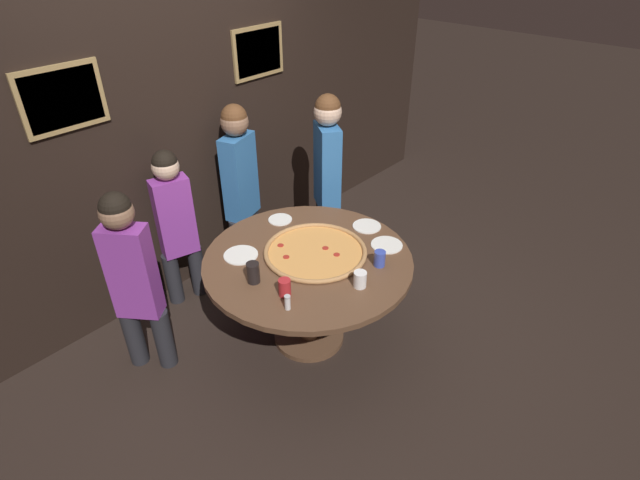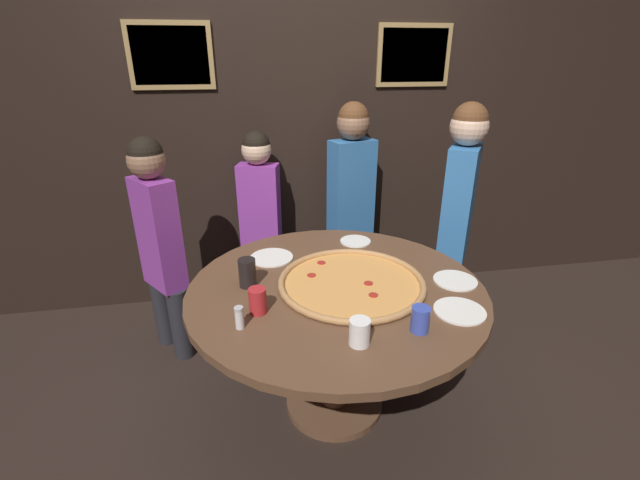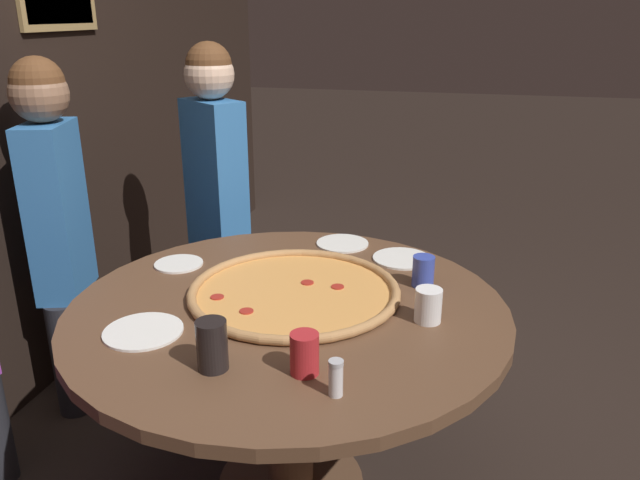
# 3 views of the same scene
# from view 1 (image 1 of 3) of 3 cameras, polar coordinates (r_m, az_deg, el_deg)

# --- Properties ---
(ground_plane) EXTENTS (24.00, 24.00, 0.00)m
(ground_plane) POSITION_cam_1_polar(r_m,az_deg,el_deg) (3.85, -1.25, -11.04)
(ground_plane) COLOR black
(back_wall) EXTENTS (6.40, 0.08, 2.60)m
(back_wall) POSITION_cam_1_polar(r_m,az_deg,el_deg) (4.02, -15.64, 11.94)
(back_wall) COLOR black
(back_wall) RESTS_ON ground_plane
(dining_table) EXTENTS (1.42, 1.42, 0.74)m
(dining_table) POSITION_cam_1_polar(r_m,az_deg,el_deg) (3.47, -1.37, -4.07)
(dining_table) COLOR brown
(dining_table) RESTS_ON ground_plane
(giant_pizza) EXTENTS (0.71, 0.71, 0.03)m
(giant_pizza) POSITION_cam_1_polar(r_m,az_deg,el_deg) (3.41, -0.53, -1.33)
(giant_pizza) COLOR #E0994C
(giant_pizza) RESTS_ON dining_table
(drink_cup_by_shaker) EXTENTS (0.08, 0.08, 0.14)m
(drink_cup_by_shaker) POSITION_cam_1_polar(r_m,az_deg,el_deg) (3.16, -7.65, -3.73)
(drink_cup_by_shaker) COLOR black
(drink_cup_by_shaker) RESTS_ON dining_table
(drink_cup_near_left) EXTENTS (0.08, 0.08, 0.11)m
(drink_cup_near_left) POSITION_cam_1_polar(r_m,az_deg,el_deg) (3.04, -4.06, -5.45)
(drink_cup_near_left) COLOR #B22328
(drink_cup_near_left) RESTS_ON dining_table
(drink_cup_front_edge) EXTENTS (0.08, 0.08, 0.11)m
(drink_cup_front_edge) POSITION_cam_1_polar(r_m,az_deg,el_deg) (3.11, 4.59, -4.50)
(drink_cup_front_edge) COLOR white
(drink_cup_front_edge) RESTS_ON dining_table
(drink_cup_far_right) EXTENTS (0.08, 0.08, 0.11)m
(drink_cup_far_right) POSITION_cam_1_polar(r_m,az_deg,el_deg) (3.30, 6.83, -2.12)
(drink_cup_far_right) COLOR #384CB7
(drink_cup_far_right) RESTS_ON dining_table
(white_plate_left_side) EXTENTS (0.18, 0.18, 0.01)m
(white_plate_left_side) POSITION_cam_1_polar(r_m,az_deg,el_deg) (3.80, -4.57, 2.34)
(white_plate_left_side) COLOR white
(white_plate_left_side) RESTS_ON dining_table
(white_plate_right_side) EXTENTS (0.22, 0.22, 0.01)m
(white_plate_right_side) POSITION_cam_1_polar(r_m,az_deg,el_deg) (3.53, 7.63, -0.56)
(white_plate_right_side) COLOR white
(white_plate_right_side) RESTS_ON dining_table
(white_plate_beside_cup) EXTENTS (0.21, 0.21, 0.01)m
(white_plate_beside_cup) POSITION_cam_1_polar(r_m,az_deg,el_deg) (3.72, 5.37, 1.58)
(white_plate_beside_cup) COLOR white
(white_plate_beside_cup) RESTS_ON dining_table
(white_plate_far_back) EXTENTS (0.23, 0.23, 0.01)m
(white_plate_far_back) POSITION_cam_1_polar(r_m,az_deg,el_deg) (3.44, -9.03, -1.70)
(white_plate_far_back) COLOR white
(white_plate_far_back) RESTS_ON dining_table
(condiment_shaker) EXTENTS (0.04, 0.04, 0.10)m
(condiment_shaker) POSITION_cam_1_polar(r_m,az_deg,el_deg) (2.95, -3.74, -7.12)
(condiment_shaker) COLOR silver
(condiment_shaker) RESTS_ON dining_table
(diner_far_right) EXTENTS (0.30, 0.35, 1.36)m
(diner_far_right) POSITION_cam_1_polar(r_m,az_deg,el_deg) (3.38, -20.61, -3.82)
(diner_far_right) COLOR #232328
(diner_far_right) RESTS_ON ground_plane
(diner_side_left) EXTENTS (0.39, 0.25, 1.48)m
(diner_side_left) POSITION_cam_1_polar(r_m,az_deg,el_deg) (4.21, -9.11, 6.78)
(diner_side_left) COLOR #232328
(diner_side_left) RESTS_ON ground_plane
(diner_centre_back) EXTENTS (0.34, 0.21, 1.31)m
(diner_centre_back) POSITION_cam_1_polar(r_m,az_deg,el_deg) (3.94, -16.21, 2.21)
(diner_centre_back) COLOR #232328
(diner_centre_back) RESTS_ON ground_plane
(diner_far_left) EXTENTS (0.33, 0.39, 1.51)m
(diner_far_left) POSITION_cam_1_polar(r_m,az_deg,el_deg) (4.28, 0.83, 7.98)
(diner_far_left) COLOR #232328
(diner_far_left) RESTS_ON ground_plane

